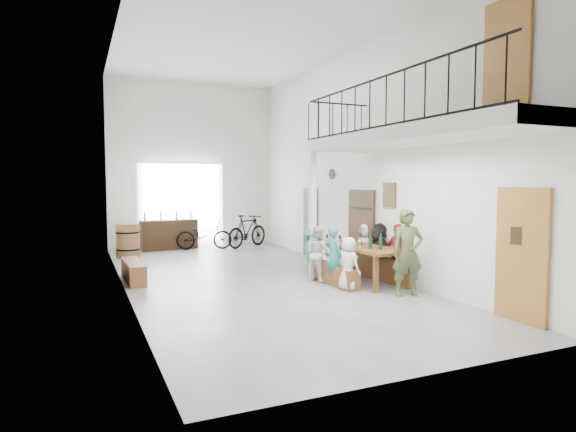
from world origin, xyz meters
name	(u,v)px	position (x,y,z in m)	size (l,w,h in m)	color
floor	(252,278)	(0.00, 0.00, 0.00)	(12.00, 12.00, 0.00)	slate
room_walls	(251,120)	(0.00, 0.00, 3.55)	(12.00, 12.00, 12.00)	white
gateway_portal	(182,206)	(-0.40, 5.94, 1.40)	(2.80, 0.08, 2.80)	white
right_wall_decor	(402,203)	(2.70, -1.87, 1.74)	(0.07, 8.28, 5.07)	#966327
balcony	(413,139)	(1.98, -3.13, 2.96)	(1.52, 5.62, 4.00)	white
tasting_table	(360,250)	(2.06, -1.27, 0.71)	(1.22, 2.46, 0.79)	brown
bench_inner	(332,274)	(1.40, -1.21, 0.21)	(0.29, 1.80, 0.41)	brown
bench_wall	(378,268)	(2.57, -1.22, 0.26)	(0.29, 2.22, 0.51)	brown
tableware	(354,239)	(1.97, -1.18, 0.93)	(0.55, 1.59, 0.35)	#10321C
side_bench	(134,271)	(-2.50, 0.73, 0.22)	(0.34, 1.57, 0.44)	brown
oak_barrel	(128,241)	(-2.29, 4.30, 0.49)	(0.67, 0.67, 0.98)	brown
serving_counter	(169,234)	(-0.88, 5.65, 0.48)	(1.81, 0.50, 0.95)	#3E2713
counter_bottles	(168,216)	(-0.89, 5.67, 1.09)	(1.56, 0.21, 0.28)	#10321C
guest_left_a	(348,264)	(1.38, -1.93, 0.54)	(0.53, 0.34, 1.08)	silver
guest_left_b	(334,256)	(1.35, -1.39, 0.63)	(0.46, 0.30, 1.25)	teal
guest_left_c	(318,253)	(1.25, -0.85, 0.61)	(0.60, 0.46, 1.23)	silver
guest_left_d	(312,252)	(1.33, -0.38, 0.57)	(0.74, 0.42, 1.14)	teal
guest_right_a	(398,254)	(2.68, -1.79, 0.65)	(0.76, 0.32, 1.30)	#AB1D1F
guest_right_b	(378,251)	(2.60, -1.19, 0.64)	(1.18, 0.38, 1.27)	black
guest_right_c	(366,249)	(2.70, -0.51, 0.60)	(0.58, 0.38, 1.19)	silver
host_standing	(408,253)	(2.18, -2.77, 0.83)	(0.61, 0.40, 1.67)	#454F2C
potted_plant	(336,259)	(2.45, 0.49, 0.21)	(0.38, 0.33, 0.42)	#1B5018
bicycle_near	(204,235)	(0.15, 5.13, 0.47)	(0.62, 1.78, 0.94)	black
bicycle_far	(247,231)	(1.60, 5.03, 0.55)	(0.52, 1.83, 1.10)	black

